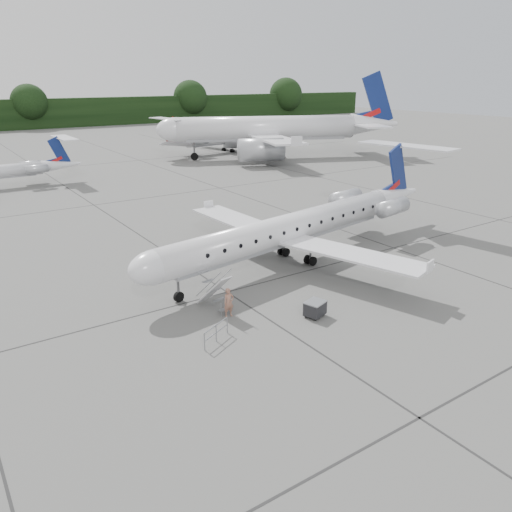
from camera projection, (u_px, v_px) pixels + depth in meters
ground at (317, 291)px, 33.73m from camera, size 320.00×320.00×0.00m
treeline at (0, 115)px, 133.72m from camera, size 260.00×4.00×8.00m
main_regional_jet at (288, 215)px, 37.39m from camera, size 33.55×26.59×7.78m
airstair at (214, 291)px, 30.67m from camera, size 1.26×2.62×2.44m
passenger at (229, 303)px, 29.81m from camera, size 0.69×0.47×1.82m
safety_railing at (216, 333)px, 27.07m from camera, size 2.01×1.04×1.00m
baggage_cart at (315, 308)px, 29.94m from camera, size 1.43×1.29×1.03m
bg_narrowbody at (266, 116)px, 86.60m from camera, size 48.46×42.41×14.49m
bg_regional_right at (232, 133)px, 96.21m from camera, size 29.47×23.16×7.05m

